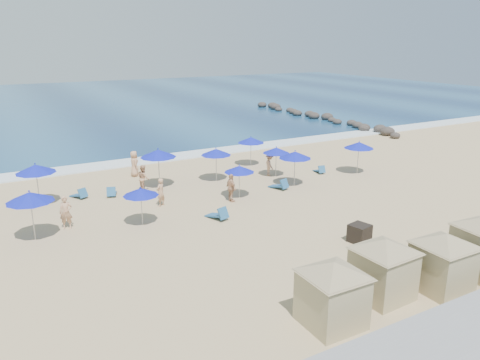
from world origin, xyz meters
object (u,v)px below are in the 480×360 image
at_px(umbrella_4, 158,153).
at_px(beachgoer_2, 231,188).
at_px(cabana_0, 333,285).
at_px(cabana_2, 444,255).
at_px(umbrella_1, 30,197).
at_px(beachgoer_0, 66,212).
at_px(umbrella_5, 239,169).
at_px(trash_bin, 359,233).
at_px(umbrella_9, 276,150).
at_px(umbrella_10, 359,145).
at_px(beachgoer_1, 144,178).
at_px(beachgoer_3, 269,164).
at_px(umbrella_3, 141,192).
at_px(cabana_1, 384,261).
at_px(umbrella_7, 295,155).
at_px(umbrella_8, 251,140).
at_px(rock_jetty, 319,117).
at_px(beachgoer_5, 161,192).
at_px(beachgoer_4, 134,164).
at_px(umbrella_6, 216,152).
at_px(umbrella_2, 36,169).

relative_size(umbrella_4, beachgoer_2, 1.54).
distance_m(cabana_0, cabana_2, 5.30).
relative_size(umbrella_1, beachgoer_0, 1.46).
distance_m(cabana_2, umbrella_5, 13.72).
xyz_separation_m(trash_bin, beachgoer_0, (-12.08, 8.79, 0.44)).
distance_m(umbrella_9, umbrella_10, 6.12).
height_order(umbrella_5, beachgoer_1, umbrella_5).
height_order(cabana_0, beachgoer_3, cabana_0).
height_order(cabana_2, beachgoer_0, cabana_2).
xyz_separation_m(umbrella_3, umbrella_9, (11.32, 4.26, 0.07)).
relative_size(umbrella_9, beachgoer_1, 1.29).
xyz_separation_m(umbrella_3, umbrella_5, (6.69, 1.40, 0.00)).
distance_m(umbrella_1, umbrella_4, 9.76).
distance_m(cabana_2, umbrella_10, 16.77).
bearing_deg(cabana_0, cabana_1, 9.11).
height_order(trash_bin, beachgoer_2, beachgoer_2).
bearing_deg(cabana_1, umbrella_3, 116.25).
xyz_separation_m(umbrella_7, umbrella_9, (0.18, 2.51, -0.22)).
height_order(cabana_0, umbrella_5, cabana_0).
bearing_deg(umbrella_8, rock_jetty, 38.70).
height_order(cabana_2, umbrella_1, cabana_2).
relative_size(beachgoer_0, beachgoer_5, 1.05).
distance_m(beachgoer_0, beachgoer_3, 14.96).
relative_size(beachgoer_1, beachgoer_4, 0.93).
bearing_deg(umbrella_4, umbrella_5, -51.01).
relative_size(trash_bin, beachgoer_5, 0.53).
bearing_deg(umbrella_7, beachgoer_1, 156.74).
distance_m(umbrella_7, umbrella_10, 5.86).
relative_size(cabana_0, beachgoer_5, 2.45).
distance_m(umbrella_1, umbrella_9, 16.91).
bearing_deg(beachgoer_2, beachgoer_0, 86.50).
bearing_deg(beachgoer_1, cabana_2, -159.28).
distance_m(umbrella_10, beachgoer_1, 15.53).
xyz_separation_m(umbrella_4, umbrella_6, (3.99, -0.49, -0.27)).
height_order(umbrella_1, umbrella_5, umbrella_1).
bearing_deg(cabana_0, umbrella_1, 122.34).
xyz_separation_m(trash_bin, umbrella_8, (2.78, 15.04, 1.59)).
height_order(cabana_0, umbrella_4, umbrella_4).
bearing_deg(umbrella_1, beachgoer_5, 13.05).
bearing_deg(umbrella_8, umbrella_1, -156.98).
height_order(umbrella_2, umbrella_8, umbrella_2).
xyz_separation_m(cabana_1, umbrella_6, (1.41, 16.86, 0.56)).
bearing_deg(beachgoer_3, cabana_1, 173.72).
height_order(cabana_0, umbrella_1, cabana_0).
height_order(umbrella_4, umbrella_6, umbrella_4).
distance_m(cabana_0, umbrella_3, 12.30).
relative_size(beachgoer_1, beachgoer_5, 1.02).
relative_size(umbrella_7, beachgoer_4, 1.33).
xyz_separation_m(umbrella_2, beachgoer_5, (6.27, -3.58, -1.42)).
xyz_separation_m(trash_bin, umbrella_3, (-8.51, 7.29, 1.41)).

